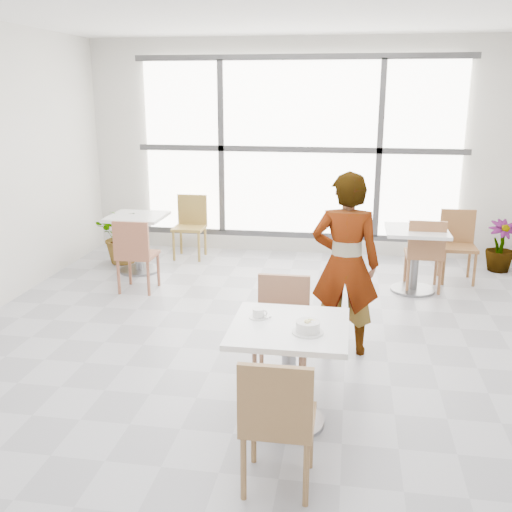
# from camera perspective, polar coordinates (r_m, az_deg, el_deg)

# --- Properties ---
(floor) EXTENTS (7.00, 7.00, 0.00)m
(floor) POSITION_cam_1_polar(r_m,az_deg,el_deg) (5.39, 0.52, -9.41)
(floor) COLOR #9E9EA5
(floor) RESTS_ON ground
(wall_back) EXTENTS (6.00, 0.00, 6.00)m
(wall_back) POSITION_cam_1_polar(r_m,az_deg,el_deg) (8.39, 4.22, 10.33)
(wall_back) COLOR silver
(wall_back) RESTS_ON ground
(wall_front) EXTENTS (6.00, 0.00, 6.00)m
(wall_front) POSITION_cam_1_polar(r_m,az_deg,el_deg) (1.71, -17.89, -12.90)
(wall_front) COLOR silver
(wall_front) RESTS_ON ground
(window) EXTENTS (4.60, 0.07, 2.52)m
(window) POSITION_cam_1_polar(r_m,az_deg,el_deg) (8.33, 4.18, 10.29)
(window) COLOR white
(window) RESTS_ON ground
(main_table) EXTENTS (0.80, 0.80, 0.75)m
(main_table) POSITION_cam_1_polar(r_m,az_deg,el_deg) (4.13, 3.22, -9.64)
(main_table) COLOR white
(main_table) RESTS_ON ground
(chair_near) EXTENTS (0.42, 0.42, 0.87)m
(chair_near) POSITION_cam_1_polar(r_m,az_deg,el_deg) (3.48, 2.07, -15.29)
(chair_near) COLOR olive
(chair_near) RESTS_ON ground
(chair_far) EXTENTS (0.42, 0.42, 0.87)m
(chair_far) POSITION_cam_1_polar(r_m,az_deg,el_deg) (4.73, 2.54, -6.51)
(chair_far) COLOR #9D694C
(chair_far) RESTS_ON ground
(oatmeal_bowl) EXTENTS (0.21, 0.21, 0.10)m
(oatmeal_bowl) POSITION_cam_1_polar(r_m,az_deg,el_deg) (3.91, 5.06, -6.87)
(oatmeal_bowl) COLOR silver
(oatmeal_bowl) RESTS_ON main_table
(coffee_cup) EXTENTS (0.16, 0.13, 0.07)m
(coffee_cup) POSITION_cam_1_polar(r_m,az_deg,el_deg) (4.15, 0.26, -5.64)
(coffee_cup) COLOR white
(coffee_cup) RESTS_ON main_table
(person) EXTENTS (0.61, 0.41, 1.64)m
(person) POSITION_cam_1_polar(r_m,az_deg,el_deg) (5.21, 8.67, -0.81)
(person) COLOR black
(person) RESTS_ON ground
(bg_table_left) EXTENTS (0.70, 0.70, 0.75)m
(bg_table_left) POSITION_cam_1_polar(r_m,az_deg,el_deg) (7.75, -11.40, 1.99)
(bg_table_left) COLOR silver
(bg_table_left) RESTS_ON ground
(bg_table_right) EXTENTS (0.70, 0.70, 0.75)m
(bg_table_right) POSITION_cam_1_polar(r_m,az_deg,el_deg) (7.09, 15.20, 0.46)
(bg_table_right) COLOR silver
(bg_table_right) RESTS_ON ground
(bg_chair_left_near) EXTENTS (0.42, 0.42, 0.87)m
(bg_chair_left_near) POSITION_cam_1_polar(r_m,az_deg,el_deg) (6.93, -11.66, 0.47)
(bg_chair_left_near) COLOR #95583F
(bg_chair_left_near) RESTS_ON ground
(bg_chair_left_far) EXTENTS (0.42, 0.42, 0.87)m
(bg_chair_left_far) POSITION_cam_1_polar(r_m,az_deg,el_deg) (8.36, -6.36, 3.31)
(bg_chair_left_far) COLOR olive
(bg_chair_left_far) RESTS_ON ground
(bg_chair_right_near) EXTENTS (0.42, 0.42, 0.87)m
(bg_chair_right_near) POSITION_cam_1_polar(r_m,az_deg,el_deg) (7.11, 16.06, 0.54)
(bg_chair_right_near) COLOR #95603B
(bg_chair_right_near) RESTS_ON ground
(bg_chair_right_far) EXTENTS (0.42, 0.42, 0.87)m
(bg_chair_right_far) POSITION_cam_1_polar(r_m,az_deg,el_deg) (7.69, 18.98, 1.44)
(bg_chair_right_far) COLOR brown
(bg_chair_right_far) RESTS_ON ground
(plant_left) EXTENTS (0.72, 0.63, 0.77)m
(plant_left) POSITION_cam_1_polar(r_m,az_deg,el_deg) (8.21, -12.65, 1.95)
(plant_left) COLOR #548547
(plant_left) RESTS_ON ground
(plant_right) EXTENTS (0.44, 0.44, 0.67)m
(plant_right) POSITION_cam_1_polar(r_m,az_deg,el_deg) (8.29, 22.65, 0.91)
(plant_right) COLOR #5A7C41
(plant_right) RESTS_ON ground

